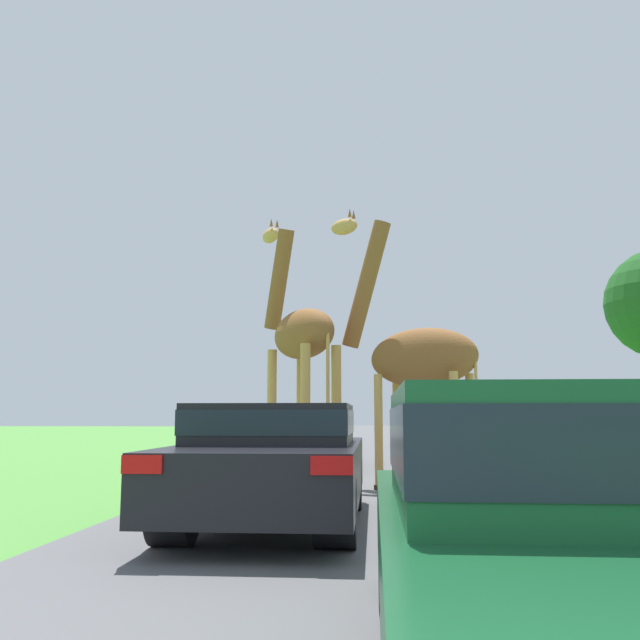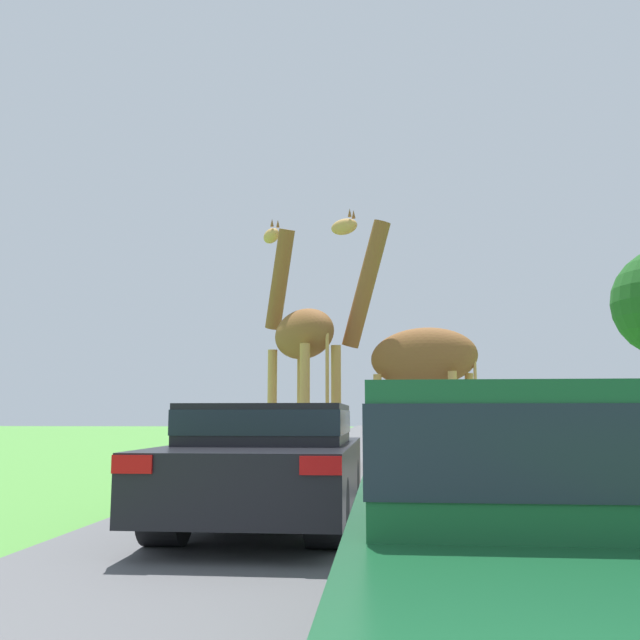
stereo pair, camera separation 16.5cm
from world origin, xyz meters
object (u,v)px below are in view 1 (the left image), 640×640
object	(u,v)px
car_lead_maroon	(571,528)
car_queue_right	(274,459)
car_far_ahead	(305,436)
car_verge_right	(449,432)
car_queue_left	(423,429)
giraffe_near_road	(300,340)
giraffe_companion	(414,352)

from	to	relation	value
car_lead_maroon	car_queue_right	world-z (taller)	car_queue_right
car_far_ahead	car_verge_right	xyz separation A→B (m)	(3.82, 3.70, 0.01)
car_queue_right	car_far_ahead	bearing A→B (deg)	93.53
car_queue_right	car_queue_left	world-z (taller)	car_queue_left
car_queue_right	car_far_ahead	distance (m)	8.64
car_lead_maroon	car_queue_right	xyz separation A→B (m)	(-2.02, 4.54, 0.01)
car_queue_right	car_verge_right	world-z (taller)	car_verge_right
giraffe_near_road	car_verge_right	bearing A→B (deg)	30.94
giraffe_near_road	giraffe_companion	bearing A→B (deg)	-56.70
giraffe_near_road	car_far_ahead	size ratio (longest dim) A/B	1.14
car_queue_right	car_queue_left	xyz separation A→B (m)	(3.05, 19.24, -0.01)
car_queue_right	car_verge_right	xyz separation A→B (m)	(3.29, 12.32, 0.02)
car_lead_maroon	car_queue_left	size ratio (longest dim) A/B	0.95
car_queue_left	giraffe_companion	bearing A→B (deg)	-94.51
giraffe_companion	car_queue_left	distance (m)	15.62
car_queue_left	car_verge_right	xyz separation A→B (m)	(0.24, -6.92, 0.04)
giraffe_near_road	giraffe_companion	distance (m)	2.23
car_lead_maroon	car_verge_right	size ratio (longest dim) A/B	0.88
giraffe_companion	car_far_ahead	world-z (taller)	giraffe_companion
giraffe_near_road	car_lead_maroon	world-z (taller)	giraffe_near_road
giraffe_companion	car_lead_maroon	xyz separation A→B (m)	(0.19, -8.29, -1.57)
giraffe_companion	car_verge_right	size ratio (longest dim) A/B	1.05
giraffe_companion	car_verge_right	distance (m)	8.84
car_lead_maroon	car_far_ahead	world-z (taller)	car_far_ahead
giraffe_near_road	car_queue_left	bearing A→B (deg)	42.73
car_lead_maroon	car_verge_right	xyz separation A→B (m)	(1.27, 16.87, 0.04)
car_lead_maroon	car_far_ahead	xyz separation A→B (m)	(-2.55, 13.17, 0.03)
giraffe_near_road	car_far_ahead	xyz separation A→B (m)	(-0.31, 4.05, -1.86)
giraffe_companion	car_queue_left	world-z (taller)	giraffe_companion
car_far_ahead	car_verge_right	distance (m)	5.32
car_lead_maroon	car_queue_left	distance (m)	23.81
car_queue_right	car_far_ahead	world-z (taller)	car_far_ahead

